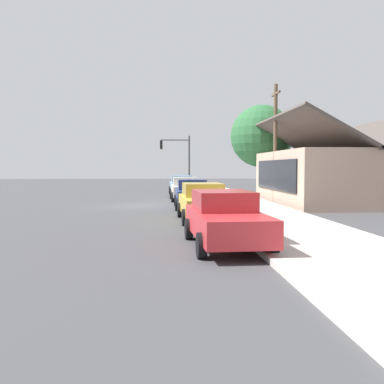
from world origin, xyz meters
name	(u,v)px	position (x,y,z in m)	size (l,w,h in m)	color
ground_plane	(145,206)	(0.00, 0.00, 0.00)	(120.00, 120.00, 0.00)	#424244
sidewalk_curb	(238,204)	(0.00, 5.60, 0.08)	(60.00, 4.20, 0.16)	beige
car_skyblue	(182,185)	(-10.10, 2.66, 0.82)	(4.65, 2.06, 1.59)	#8CB7E0
car_ivory	(185,188)	(-4.09, 2.63, 0.82)	(4.74, 2.06, 1.59)	silver
car_navy	(192,193)	(1.56, 2.70, 0.81)	(4.71, 2.00, 1.59)	navy
car_mustard	(203,202)	(7.34, 2.78, 0.82)	(4.76, 2.14, 1.59)	gold
car_cherry	(225,218)	(13.46, 2.81, 0.82)	(4.83, 2.20, 1.59)	red
storefront_building	(336,175)	(-0.90, 11.98, 1.80)	(11.59, 8.12, 5.49)	tan
shade_tree	(262,136)	(-8.32, 8.91, 4.72)	(4.91, 4.91, 7.19)	brown
traffic_light_main	(178,154)	(-14.87, 2.54, 3.49)	(0.37, 2.79, 5.20)	#383833
utility_pole_wooden	(275,141)	(-1.47, 8.20, 3.93)	(1.80, 0.24, 7.50)	brown
fire_hydrant_red	(203,190)	(-7.77, 4.20, 0.50)	(0.22, 0.22, 0.71)	red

